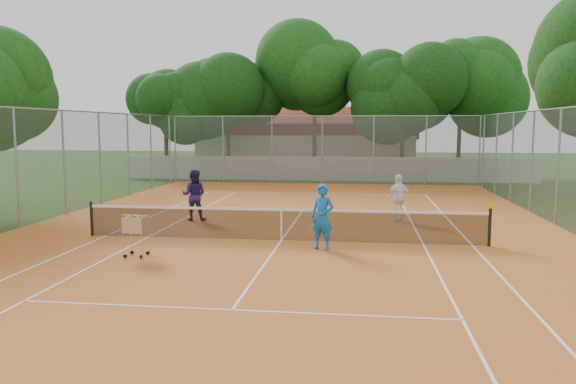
# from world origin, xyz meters

# --- Properties ---
(ground) EXTENTS (120.00, 120.00, 0.00)m
(ground) POSITION_xyz_m (0.00, 0.00, 0.00)
(ground) COLOR #193C10
(ground) RESTS_ON ground
(court_pad) EXTENTS (18.00, 34.00, 0.02)m
(court_pad) POSITION_xyz_m (0.00, 0.00, 0.01)
(court_pad) COLOR #C16525
(court_pad) RESTS_ON ground
(court_lines) EXTENTS (10.98, 23.78, 0.01)m
(court_lines) POSITION_xyz_m (0.00, 0.00, 0.02)
(court_lines) COLOR white
(court_lines) RESTS_ON court_pad
(tennis_net) EXTENTS (11.88, 0.10, 0.98)m
(tennis_net) POSITION_xyz_m (0.00, 0.00, 0.51)
(tennis_net) COLOR black
(tennis_net) RESTS_ON court_pad
(perimeter_fence) EXTENTS (18.00, 34.00, 4.00)m
(perimeter_fence) POSITION_xyz_m (0.00, 0.00, 2.00)
(perimeter_fence) COLOR slate
(perimeter_fence) RESTS_ON ground
(boundary_wall) EXTENTS (26.00, 0.30, 1.50)m
(boundary_wall) POSITION_xyz_m (0.00, 19.00, 0.75)
(boundary_wall) COLOR silver
(boundary_wall) RESTS_ON ground
(clubhouse) EXTENTS (16.40, 9.00, 4.40)m
(clubhouse) POSITION_xyz_m (-2.00, 29.00, 2.20)
(clubhouse) COLOR beige
(clubhouse) RESTS_ON ground
(tropical_trees) EXTENTS (29.00, 19.00, 10.00)m
(tropical_trees) POSITION_xyz_m (0.00, 22.00, 5.00)
(tropical_trees) COLOR black
(tropical_trees) RESTS_ON ground
(player_near) EXTENTS (0.76, 0.62, 1.80)m
(player_near) POSITION_xyz_m (1.28, -1.03, 0.92)
(player_near) COLOR blue
(player_near) RESTS_ON court_pad
(player_far_left) EXTENTS (0.94, 0.75, 1.83)m
(player_far_left) POSITION_xyz_m (-3.63, 3.20, 0.94)
(player_far_left) COLOR #211A4E
(player_far_left) RESTS_ON court_pad
(player_far_right) EXTENTS (1.07, 0.79, 1.68)m
(player_far_right) POSITION_xyz_m (3.66, 3.92, 0.86)
(player_far_right) COLOR white
(player_far_right) RESTS_ON court_pad
(ball_hopper) EXTENTS (0.63, 0.63, 1.16)m
(ball_hopper) POSITION_xyz_m (-3.43, -2.56, 0.60)
(ball_hopper) COLOR silver
(ball_hopper) RESTS_ON court_pad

